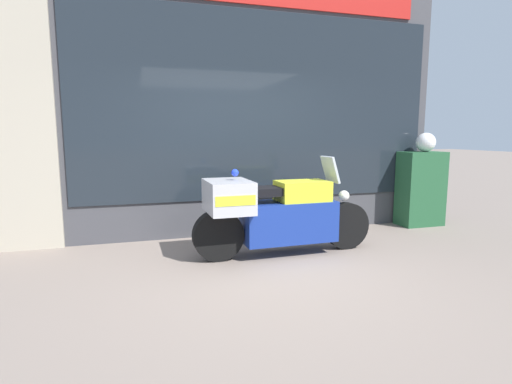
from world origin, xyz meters
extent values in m
plane|color=gray|center=(0.00, 0.00, 0.00)|extent=(60.00, 60.00, 0.00)
cube|color=#424247|center=(0.00, 2.00, 1.87)|extent=(6.74, 0.40, 3.75)
cube|color=#B2A893|center=(-2.87, 2.03, 1.87)|extent=(1.00, 0.55, 3.75)
cube|color=#1E262D|center=(0.47, 1.79, 1.92)|extent=(5.51, 0.02, 2.75)
cube|color=slate|center=(0.43, 2.01, 0.28)|extent=(5.29, 0.30, 0.55)
cube|color=silver|center=(0.43, 2.15, 1.28)|extent=(5.29, 0.02, 1.51)
cube|color=beige|center=(0.43, 2.01, 2.03)|extent=(5.29, 0.30, 0.03)
cube|color=navy|center=(-1.45, 2.01, 2.07)|extent=(0.18, 0.04, 0.05)
cube|color=maroon|center=(-0.20, 2.01, 2.07)|extent=(0.18, 0.04, 0.05)
cube|color=#195623|center=(1.05, 2.01, 2.07)|extent=(0.18, 0.04, 0.05)
cube|color=black|center=(2.30, 2.01, 2.07)|extent=(0.18, 0.04, 0.05)
cube|color=#2866B7|center=(-0.82, 1.94, 0.69)|extent=(0.19, 0.01, 0.27)
cube|color=white|center=(1.67, 1.94, 0.69)|extent=(0.19, 0.03, 0.27)
cylinder|color=black|center=(1.27, 0.65, 0.31)|extent=(0.62, 0.15, 0.62)
cylinder|color=black|center=(-0.48, 0.62, 0.31)|extent=(0.62, 0.15, 0.62)
cube|color=navy|center=(0.44, 0.63, 0.43)|extent=(1.19, 0.50, 0.51)
cube|color=yellow|center=(0.62, 0.64, 0.79)|extent=(0.65, 0.44, 0.28)
cube|color=black|center=(0.17, 0.63, 0.82)|extent=(0.70, 0.37, 0.10)
cube|color=#B7B7BC|center=(-0.35, 0.62, 0.78)|extent=(0.53, 0.71, 0.38)
cube|color=yellow|center=(-0.35, 0.62, 0.78)|extent=(0.48, 0.72, 0.11)
cube|color=#B2BCC6|center=(1.01, 0.64, 1.07)|extent=(0.14, 0.33, 0.34)
sphere|color=white|center=(1.22, 0.65, 0.72)|extent=(0.14, 0.14, 0.14)
sphere|color=blue|center=(-0.26, 0.62, 1.06)|extent=(0.09, 0.09, 0.09)
cube|color=#235633|center=(3.16, 1.55, 0.62)|extent=(0.72, 0.42, 1.23)
sphere|color=white|center=(3.18, 1.51, 1.39)|extent=(0.31, 0.31, 0.31)
camera|label=1|loc=(-1.38, -4.00, 1.52)|focal=28.00mm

